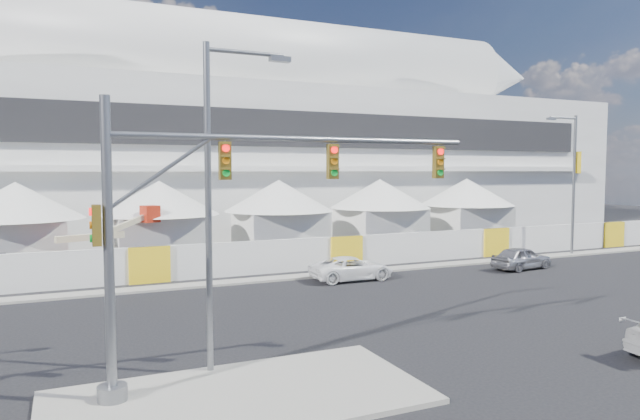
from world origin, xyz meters
name	(u,v)px	position (x,y,z in m)	size (l,w,h in m)	color
ground	(378,342)	(0.00, 0.00, 0.00)	(160.00, 160.00, 0.00)	black
median_island	(239,398)	(-6.00, -3.00, 0.07)	(10.00, 5.00, 0.15)	gray
far_curb	(536,257)	(20.00, 12.50, 0.06)	(80.00, 1.20, 0.12)	gray
stadium	(255,139)	(8.71, 41.50, 9.45)	(80.00, 24.80, 21.98)	silver
tent_row	(222,211)	(0.50, 24.00, 3.15)	(53.40, 8.40, 5.40)	silver
hoarding_fence	(346,252)	(6.00, 14.50, 1.00)	(70.00, 0.25, 2.00)	silver
scaffold_tower	(553,171)	(46.00, 36.00, 6.00)	(4.40, 4.40, 12.00)	#595B60
sedan_silver	(521,258)	(15.67, 9.43, 0.71)	(4.18, 1.68, 1.42)	#9A9A9F
pickup_curb	(352,268)	(4.47, 10.69, 0.66)	(4.76, 2.20, 1.32)	white
lot_car_a	(424,242)	(14.49, 18.18, 0.76)	(4.63, 1.61, 1.53)	silver
lot_car_b	(538,235)	(25.70, 18.12, 0.74)	(4.35, 1.75, 1.48)	black
lot_car_c	(42,266)	(-11.39, 18.07, 0.74)	(5.13, 2.09, 1.49)	#A2A2A7
traffic_mast	(199,228)	(-6.80, -2.00, 4.57)	(11.32, 0.77, 7.89)	slate
streetlight_median	(217,185)	(-5.99, -0.80, 5.72)	(2.69, 0.27, 9.71)	gray
streetlight_curb	(572,175)	(23.14, 12.50, 5.83)	(2.98, 0.67, 10.06)	slate
boom_lift	(83,257)	(-9.24, 18.65, 1.04)	(7.91, 2.96, 3.88)	red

